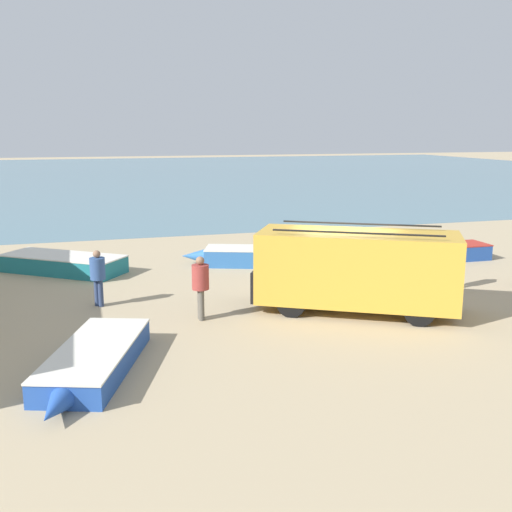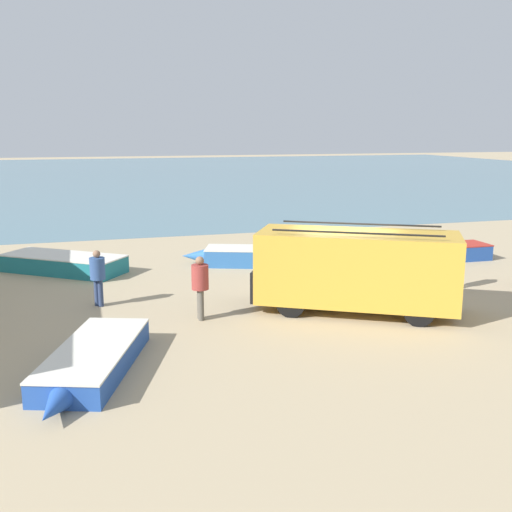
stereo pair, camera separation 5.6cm
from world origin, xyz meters
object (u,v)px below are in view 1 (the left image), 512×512
at_px(parked_van, 356,268).
at_px(fishing_rowboat_0, 59,263).
at_px(fisherman_3, 98,273).
at_px(fishing_rowboat_2, 436,253).
at_px(fishing_rowboat_3, 93,361).
at_px(fishing_rowboat_1, 259,256).
at_px(fisherman_0, 200,282).
at_px(fisherman_1, 450,258).

xyz_separation_m(parked_van, fishing_rowboat_0, (-7.80, 7.17, -0.90)).
bearing_deg(fisherman_3, fishing_rowboat_2, -26.01).
height_order(fishing_rowboat_2, fishing_rowboat_3, fishing_rowboat_2).
distance_m(fishing_rowboat_1, fisherman_0, 6.63).
xyz_separation_m(fishing_rowboat_1, fishing_rowboat_2, (6.67, -1.11, -0.03)).
bearing_deg(fishing_rowboat_2, fishing_rowboat_0, -7.49).
relative_size(fishing_rowboat_1, fisherman_3, 3.25).
relative_size(fishing_rowboat_1, fishing_rowboat_2, 1.14).
height_order(fishing_rowboat_3, fisherman_1, fisherman_1).
height_order(fishing_rowboat_1, fishing_rowboat_3, fishing_rowboat_1).
distance_m(fishing_rowboat_2, fisherman_0, 10.99).
relative_size(fishing_rowboat_1, fisherman_0, 3.09).
bearing_deg(fishing_rowboat_2, fishing_rowboat_1, -8.33).
distance_m(fishing_rowboat_0, fishing_rowboat_1, 7.01).
xyz_separation_m(fisherman_0, fisherman_1, (7.94, 0.77, -0.02)).
xyz_separation_m(fishing_rowboat_0, fisherman_3, (1.16, -4.66, 0.65)).
bearing_deg(parked_van, fishing_rowboat_1, -52.51).
xyz_separation_m(fishing_rowboat_3, fisherman_0, (2.78, 2.80, 0.75)).
bearing_deg(fishing_rowboat_3, fishing_rowboat_0, -155.37).
xyz_separation_m(parked_van, fishing_rowboat_3, (-6.93, -2.30, -0.95)).
height_order(parked_van, fishing_rowboat_2, parked_van).
distance_m(fishing_rowboat_2, fisherman_1, 4.38).
bearing_deg(fishing_rowboat_1, fishing_rowboat_2, -169.32).
bearing_deg(fisherman_3, fishing_rowboat_1, -5.13).
bearing_deg(fisherman_0, fishing_rowboat_3, -131.91).
height_order(fishing_rowboat_1, fisherman_0, fisherman_0).
bearing_deg(fisherman_3, fishing_rowboat_0, 66.20).
bearing_deg(fisherman_0, fishing_rowboat_0, 121.73).
height_order(fishing_rowboat_3, fisherman_3, fisherman_3).
relative_size(parked_van, fishing_rowboat_2, 1.23).
xyz_separation_m(fishing_rowboat_3, fisherman_1, (10.73, 3.57, 0.73)).
height_order(parked_van, fishing_rowboat_3, parked_van).
bearing_deg(fishing_rowboat_0, fisherman_0, 155.43).
bearing_deg(fishing_rowboat_1, fishing_rowboat_0, 12.32).
relative_size(parked_van, fisherman_1, 3.42).
height_order(fisherman_1, fisherman_3, fisherman_1).
bearing_deg(fisherman_3, fisherman_1, -44.51).
xyz_separation_m(fishing_rowboat_3, fisherman_3, (0.29, 4.80, 0.70)).
bearing_deg(fishing_rowboat_3, fishing_rowboat_2, 139.48).
relative_size(fishing_rowboat_0, fishing_rowboat_3, 1.04).
bearing_deg(fisherman_3, fishing_rowboat_3, -131.22).
bearing_deg(fishing_rowboat_2, fisherman_0, 25.91).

